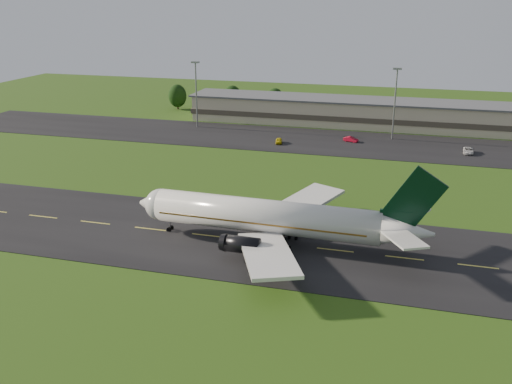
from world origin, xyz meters
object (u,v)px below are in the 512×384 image
(terminal, at_px, (400,115))
(light_mast_centre, at_px, (395,95))
(light_mast_west, at_px, (196,86))
(airliner, at_px, (270,217))
(service_vehicle_b, at_px, (351,139))
(service_vehicle_a, at_px, (279,141))
(service_vehicle_c, at_px, (468,151))

(terminal, relative_size, light_mast_centre, 7.13)
(terminal, bearing_deg, light_mast_west, -165.24)
(airliner, xyz_separation_m, light_mast_centre, (15.97, 80.02, 8.08))
(terminal, distance_m, service_vehicle_b, 26.01)
(service_vehicle_a, bearing_deg, service_vehicle_b, 8.99)
(light_mast_west, height_order, service_vehicle_c, light_mast_west)
(service_vehicle_a, xyz_separation_m, service_vehicle_b, (19.22, 7.34, -0.05))
(airliner, xyz_separation_m, light_mast_west, (-44.03, 80.02, 8.08))
(airliner, distance_m, service_vehicle_a, 67.90)
(airliner, distance_m, terminal, 97.76)
(light_mast_centre, bearing_deg, light_mast_west, 180.00)
(light_mast_centre, distance_m, service_vehicle_b, 17.50)
(light_mast_centre, distance_m, service_vehicle_c, 25.74)
(terminal, height_order, light_mast_centre, light_mast_centre)
(terminal, xyz_separation_m, service_vehicle_a, (-31.69, -29.94, -3.15))
(light_mast_west, bearing_deg, airliner, -61.18)
(terminal, relative_size, service_vehicle_c, 26.89)
(service_vehicle_b, bearing_deg, light_mast_centre, -41.54)
(terminal, xyz_separation_m, service_vehicle_b, (-12.47, -22.60, -3.20))
(light_mast_centre, bearing_deg, service_vehicle_c, -28.32)
(airliner, distance_m, light_mast_west, 91.69)
(airliner, relative_size, terminal, 0.35)
(airliner, height_order, terminal, airliner)
(service_vehicle_b, distance_m, service_vehicle_c, 31.48)
(light_mast_west, height_order, light_mast_centre, same)
(light_mast_west, height_order, service_vehicle_a, light_mast_west)
(airliner, distance_m, service_vehicle_b, 73.86)
(terminal, bearing_deg, light_mast_centre, -94.95)
(terminal, relative_size, service_vehicle_b, 34.40)
(light_mast_west, relative_size, service_vehicle_a, 4.68)
(airliner, distance_m, light_mast_centre, 81.99)
(light_mast_centre, height_order, service_vehicle_c, light_mast_centre)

